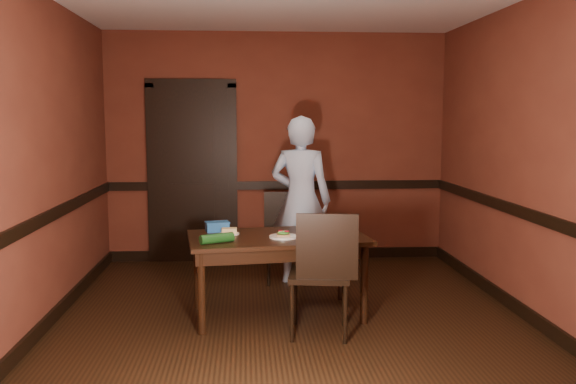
{
  "coord_description": "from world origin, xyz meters",
  "views": [
    {
      "loc": [
        -0.37,
        -4.99,
        1.71
      ],
      "look_at": [
        0.0,
        0.35,
        1.05
      ],
      "focal_mm": 38.0,
      "sensor_mm": 36.0,
      "label": 1
    }
  ],
  "objects": [
    {
      "name": "baseboard_right",
      "position": [
        1.99,
        0.0,
        0.06
      ],
      "size": [
        0.03,
        4.5,
        0.12
      ],
      "primitive_type": "cube",
      "color": "black",
      "rests_on": "ground"
    },
    {
      "name": "dado_back",
      "position": [
        0.0,
        2.23,
        0.9
      ],
      "size": [
        4.0,
        0.03,
        0.1
      ],
      "primitive_type": "cube",
      "color": "black",
      "rests_on": "ground"
    },
    {
      "name": "chair_far",
      "position": [
        0.04,
        1.23,
        0.46
      ],
      "size": [
        0.45,
        0.45,
        0.92
      ],
      "primitive_type": null,
      "rotation": [
        0.0,
        0.0,
        -0.04
      ],
      "color": "black",
      "rests_on": "floor"
    },
    {
      "name": "wall_right",
      "position": [
        2.0,
        0.0,
        1.35
      ],
      "size": [
        0.02,
        4.5,
        2.7
      ],
      "primitive_type": "cube",
      "color": "brown",
      "rests_on": "ground"
    },
    {
      "name": "dado_left",
      "position": [
        -1.99,
        0.0,
        0.9
      ],
      "size": [
        0.03,
        4.5,
        0.1
      ],
      "primitive_type": "cube",
      "color": "black",
      "rests_on": "ground"
    },
    {
      "name": "sauce_jar",
      "position": [
        0.11,
        0.06,
        0.75
      ],
      "size": [
        0.08,
        0.08,
        0.09
      ],
      "rotation": [
        0.0,
        0.0,
        -0.22
      ],
      "color": "#628B46",
      "rests_on": "dining_table"
    },
    {
      "name": "cheese_saucer",
      "position": [
        -0.52,
        0.22,
        0.72
      ],
      "size": [
        0.17,
        0.17,
        0.05
      ],
      "rotation": [
        0.0,
        0.0,
        0.19
      ],
      "color": "white",
      "rests_on": "dining_table"
    },
    {
      "name": "wrapped_veg",
      "position": [
        -0.61,
        -0.15,
        0.74
      ],
      "size": [
        0.28,
        0.19,
        0.08
      ],
      "primitive_type": "cylinder",
      "rotation": [
        0.0,
        1.57,
        0.46
      ],
      "color": "#164416",
      "rests_on": "dining_table"
    },
    {
      "name": "person",
      "position": [
        0.19,
        1.19,
        0.86
      ],
      "size": [
        0.73,
        0.59,
        1.73
      ],
      "primitive_type": "imported",
      "rotation": [
        0.0,
        0.0,
        2.81
      ],
      "color": "#B2CCED",
      "rests_on": "floor"
    },
    {
      "name": "door",
      "position": [
        -1.0,
        2.22,
        1.09
      ],
      "size": [
        1.05,
        0.07,
        2.2
      ],
      "color": "black",
      "rests_on": "ground"
    },
    {
      "name": "sandwich_plate",
      "position": [
        -0.06,
        0.03,
        0.72
      ],
      "size": [
        0.24,
        0.24,
        0.06
      ],
      "rotation": [
        0.0,
        0.0,
        0.04
      ],
      "color": "white",
      "rests_on": "dining_table"
    },
    {
      "name": "floor",
      "position": [
        0.0,
        0.0,
        0.0
      ],
      "size": [
        4.0,
        4.5,
        0.01
      ],
      "primitive_type": "cube",
      "color": "black",
      "rests_on": "ground"
    },
    {
      "name": "chair_near",
      "position": [
        0.2,
        -0.35,
        0.5
      ],
      "size": [
        0.53,
        0.53,
        1.0
      ],
      "primitive_type": null,
      "rotation": [
        0.0,
        0.0,
        3.0
      ],
      "color": "black",
      "rests_on": "floor"
    },
    {
      "name": "wall_left",
      "position": [
        -2.0,
        0.0,
        1.35
      ],
      "size": [
        0.02,
        4.5,
        2.7
      ],
      "primitive_type": "cube",
      "color": "brown",
      "rests_on": "ground"
    },
    {
      "name": "food_tub",
      "position": [
        -0.63,
        0.36,
        0.75
      ],
      "size": [
        0.23,
        0.18,
        0.09
      ],
      "rotation": [
        0.0,
        0.0,
        0.23
      ],
      "color": "#2766B3",
      "rests_on": "dining_table"
    },
    {
      "name": "wall_back",
      "position": [
        0.0,
        2.25,
        1.35
      ],
      "size": [
        4.0,
        0.02,
        2.7
      ],
      "primitive_type": "cube",
      "color": "brown",
      "rests_on": "ground"
    },
    {
      "name": "baseboard_back",
      "position": [
        0.0,
        2.23,
        0.06
      ],
      "size": [
        4.0,
        0.03,
        0.12
      ],
      "primitive_type": "cube",
      "color": "black",
      "rests_on": "ground"
    },
    {
      "name": "wall_front",
      "position": [
        0.0,
        -2.25,
        1.35
      ],
      "size": [
        4.0,
        0.02,
        2.7
      ],
      "primitive_type": "cube",
      "color": "brown",
      "rests_on": "ground"
    },
    {
      "name": "dining_table",
      "position": [
        -0.11,
        0.12,
        0.35
      ],
      "size": [
        1.59,
        1.02,
        0.7
      ],
      "primitive_type": "cube",
      "rotation": [
        0.0,
        0.0,
        0.12
      ],
      "color": "black",
      "rests_on": "floor"
    },
    {
      "name": "dado_right",
      "position": [
        1.99,
        0.0,
        0.9
      ],
      "size": [
        0.03,
        4.5,
        0.1
      ],
      "primitive_type": "cube",
      "color": "black",
      "rests_on": "ground"
    },
    {
      "name": "baseboard_left",
      "position": [
        -1.99,
        0.0,
        0.06
      ],
      "size": [
        0.03,
        4.5,
        0.12
      ],
      "primitive_type": "cube",
      "color": "black",
      "rests_on": "ground"
    }
  ]
}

